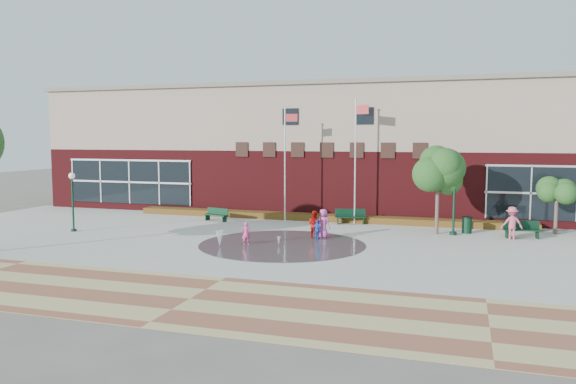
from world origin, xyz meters
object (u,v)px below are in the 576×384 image
(flagpole_left, at_px, (285,159))
(flagpole_right, at_px, (356,154))
(trash_can, at_px, (467,225))
(child_splash, at_px, (246,234))
(bench_left, at_px, (216,217))

(flagpole_left, bearing_deg, flagpole_right, -1.39)
(trash_can, relative_size, child_splash, 0.80)
(child_splash, bearing_deg, trash_can, -169.08)
(bench_left, bearing_deg, flagpole_left, 25.55)
(flagpole_right, height_order, child_splash, flagpole_right)
(flagpole_left, height_order, child_splash, flagpole_left)
(flagpole_right, xyz_separation_m, trash_can, (6.68, -1.58, -3.89))
(flagpole_left, height_order, bench_left, flagpole_left)
(flagpole_right, bearing_deg, bench_left, -151.01)
(bench_left, distance_m, child_splash, 8.49)
(flagpole_right, xyz_separation_m, bench_left, (-8.79, -1.64, -4.10))
(flagpole_left, xyz_separation_m, flagpole_right, (4.34, 0.80, 0.32))
(bench_left, xyz_separation_m, trash_can, (15.48, 0.06, 0.21))
(flagpole_left, distance_m, bench_left, 5.90)
(trash_can, distance_m, child_splash, 12.72)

